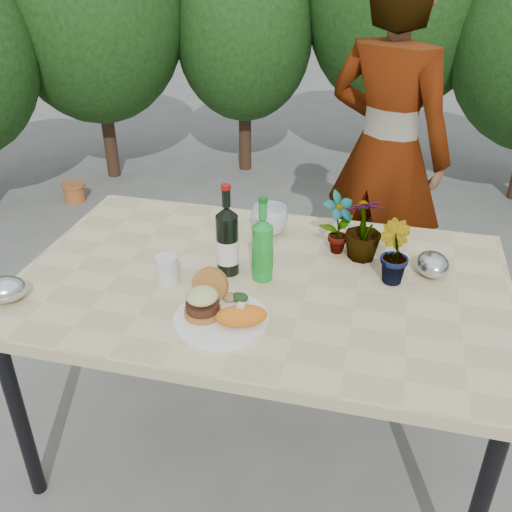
% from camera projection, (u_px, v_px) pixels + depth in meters
% --- Properties ---
extents(ground, '(80.00, 80.00, 0.00)m').
position_uv_depth(ground, '(261.00, 438.00, 2.26)').
color(ground, '#60605C').
rests_on(ground, ground).
extents(patio_table, '(1.60, 1.00, 0.75)m').
position_uv_depth(patio_table, '(262.00, 293.00, 1.91)').
color(patio_table, '#CDBB88').
rests_on(patio_table, ground).
extents(shrub_hedge, '(6.85, 5.00, 2.03)m').
position_uv_depth(shrub_hedge, '(339.00, 66.00, 3.15)').
color(shrub_hedge, '#382316').
rests_on(shrub_hedge, ground).
extents(dinner_plate, '(0.28, 0.28, 0.01)m').
position_uv_depth(dinner_plate, '(221.00, 319.00, 1.67)').
color(dinner_plate, white).
rests_on(dinner_plate, patio_table).
extents(burger_stack, '(0.11, 0.16, 0.11)m').
position_uv_depth(burger_stack, '(204.00, 298.00, 1.67)').
color(burger_stack, '#B7722D').
rests_on(burger_stack, dinner_plate).
extents(sweet_potato, '(0.17, 0.12, 0.06)m').
position_uv_depth(sweet_potato, '(241.00, 316.00, 1.62)').
color(sweet_potato, orange).
rests_on(sweet_potato, dinner_plate).
extents(grilled_veg, '(0.08, 0.05, 0.03)m').
position_uv_depth(grilled_veg, '(235.00, 297.00, 1.74)').
color(grilled_veg, olive).
rests_on(grilled_veg, dinner_plate).
extents(wine_bottle, '(0.08, 0.08, 0.32)m').
position_uv_depth(wine_bottle, '(227.00, 241.00, 1.86)').
color(wine_bottle, black).
rests_on(wine_bottle, patio_table).
extents(sparkling_water, '(0.07, 0.07, 0.29)m').
position_uv_depth(sparkling_water, '(263.00, 250.00, 1.83)').
color(sparkling_water, '#1B952D').
rests_on(sparkling_water, patio_table).
extents(plastic_cup, '(0.07, 0.07, 0.09)m').
position_uv_depth(plastic_cup, '(167.00, 270.00, 1.84)').
color(plastic_cup, silver).
rests_on(plastic_cup, patio_table).
extents(seedling_left, '(0.14, 0.14, 0.23)m').
position_uv_depth(seedling_left, '(338.00, 224.00, 1.98)').
color(seedling_left, '#26541D').
rests_on(seedling_left, patio_table).
extents(seedling_mid, '(0.14, 0.15, 0.21)m').
position_uv_depth(seedling_mid, '(393.00, 253.00, 1.82)').
color(seedling_mid, '#275A1F').
rests_on(seedling_mid, patio_table).
extents(seedling_right, '(0.17, 0.17, 0.23)m').
position_uv_depth(seedling_right, '(364.00, 228.00, 1.94)').
color(seedling_right, '#285D20').
rests_on(seedling_right, patio_table).
extents(blue_bowl, '(0.16, 0.16, 0.11)m').
position_uv_depth(blue_bowl, '(270.00, 220.00, 2.13)').
color(blue_bowl, silver).
rests_on(blue_bowl, patio_table).
extents(foil_packet_left, '(0.16, 0.15, 0.08)m').
position_uv_depth(foil_packet_left, '(5.00, 290.00, 1.75)').
color(foil_packet_left, silver).
rests_on(foil_packet_left, patio_table).
extents(foil_packet_right, '(0.14, 0.16, 0.08)m').
position_uv_depth(foil_packet_right, '(433.00, 264.00, 1.88)').
color(foil_packet_right, '#B5B7BD').
rests_on(foil_packet_right, patio_table).
extents(person, '(0.72, 0.62, 1.68)m').
position_uv_depth(person, '(386.00, 153.00, 2.66)').
color(person, '#926849').
rests_on(person, ground).
extents(terracotta_pot, '(0.17, 0.17, 0.14)m').
position_uv_depth(terracotta_pot, '(74.00, 192.00, 4.17)').
color(terracotta_pot, '#B75F2F').
rests_on(terracotta_pot, ground).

